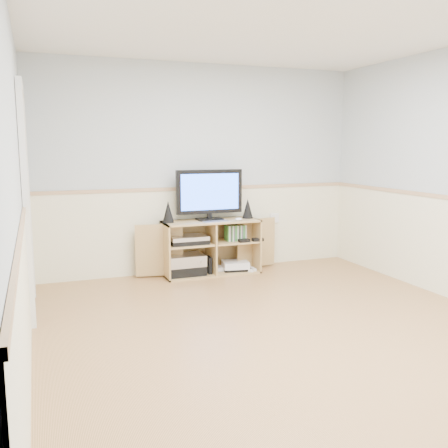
{
  "coord_description": "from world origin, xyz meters",
  "views": [
    {
      "loc": [
        -1.89,
        -3.55,
        1.54
      ],
      "look_at": [
        -0.09,
        1.2,
        0.73
      ],
      "focal_mm": 40.0,
      "sensor_mm": 36.0,
      "label": 1
    }
  ],
  "objects": [
    {
      "name": "speaker_left",
      "position": [
        -0.47,
        2.02,
        0.78
      ],
      "size": [
        0.14,
        0.14,
        0.25
      ],
      "primitive_type": "cone",
      "color": "black",
      "rests_on": "media_cabinet"
    },
    {
      "name": "speaker_right",
      "position": [
        0.53,
        2.02,
        0.77
      ],
      "size": [
        0.13,
        0.13,
        0.24
      ],
      "primitive_type": "cone",
      "color": "black",
      "rests_on": "media_cabinet"
    },
    {
      "name": "av_components",
      "position": [
        -0.26,
        2.0,
        0.22
      ],
      "size": [
        0.52,
        0.33,
        0.47
      ],
      "color": "black",
      "rests_on": "media_cabinet"
    },
    {
      "name": "room",
      "position": [
        -0.06,
        0.12,
        1.22
      ],
      "size": [
        4.04,
        4.54,
        2.54
      ],
      "color": "tan",
      "rests_on": "ground"
    },
    {
      "name": "game_consoles",
      "position": [
        0.34,
        1.99,
        0.07
      ],
      "size": [
        0.46,
        0.31,
        0.11
      ],
      "color": "white",
      "rests_on": "media_cabinet"
    },
    {
      "name": "keyboard",
      "position": [
        0.07,
        1.86,
        0.66
      ],
      "size": [
        0.31,
        0.14,
        0.01
      ],
      "primitive_type": "cube",
      "rotation": [
        0.0,
        0.0,
        0.07
      ],
      "color": "silver",
      "rests_on": "media_cabinet"
    },
    {
      "name": "game_cases",
      "position": [
        0.36,
        1.98,
        0.48
      ],
      "size": [
        0.24,
        0.13,
        0.19
      ],
      "primitive_type": "cube",
      "color": "#3F8C3F",
      "rests_on": "media_cabinet"
    },
    {
      "name": "media_cabinet",
      "position": [
        0.05,
        2.06,
        0.33
      ],
      "size": [
        1.8,
        0.43,
        0.65
      ],
      "color": "tan",
      "rests_on": "floor"
    },
    {
      "name": "mouse",
      "position": [
        0.35,
        1.86,
        0.67
      ],
      "size": [
        0.11,
        0.1,
        0.04
      ],
      "primitive_type": "ellipsoid",
      "rotation": [
        0.0,
        0.0,
        0.38
      ],
      "color": "white",
      "rests_on": "media_cabinet"
    },
    {
      "name": "wall_outlet",
      "position": [
        1.0,
        2.23,
        0.6
      ],
      "size": [
        0.12,
        0.03,
        0.12
      ],
      "primitive_type": "cube",
      "color": "white",
      "rests_on": "wall_back"
    },
    {
      "name": "monitor",
      "position": [
        0.05,
        2.05,
        0.97
      ],
      "size": [
        0.82,
        0.18,
        0.6
      ],
      "color": "black",
      "rests_on": "media_cabinet"
    }
  ]
}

